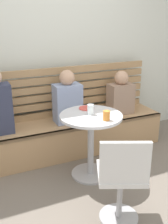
{
  "coord_description": "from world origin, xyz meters",
  "views": [
    {
      "loc": [
        -1.12,
        -1.92,
        1.78
      ],
      "look_at": [
        0.04,
        0.66,
        0.75
      ],
      "focal_mm": 44.3,
      "sensor_mm": 36.0,
      "label": 1
    }
  ],
  "objects_px": {
    "person_child_left": "(121,95)",
    "cafe_table": "(91,134)",
    "cup_water_clear": "(91,109)",
    "booth_bench": "(64,137)",
    "white_chair": "(122,178)",
    "person_child_middle": "(67,99)",
    "plate_small": "(86,108)",
    "cup_tumbler_orange": "(106,116)"
  },
  "relations": [
    {
      "from": "white_chair",
      "to": "plate_small",
      "type": "bearing_deg",
      "value": 82.4
    },
    {
      "from": "booth_bench",
      "to": "person_child_left",
      "type": "height_order",
      "value": "person_child_left"
    },
    {
      "from": "person_child_middle",
      "to": "cup_water_clear",
      "type": "xyz_separation_m",
      "value": [
        0.03,
        -0.61,
        0.06
      ]
    },
    {
      "from": "cup_tumbler_orange",
      "to": "cafe_table",
      "type": "bearing_deg",
      "value": 110.44
    },
    {
      "from": "cafe_table",
      "to": "cup_water_clear",
      "type": "distance_m",
      "value": 0.28
    },
    {
      "from": "person_child_middle",
      "to": "plate_small",
      "type": "bearing_deg",
      "value": -80.73
    },
    {
      "from": "booth_bench",
      "to": "cup_tumbler_orange",
      "type": "height_order",
      "value": "cup_tumbler_orange"
    },
    {
      "from": "booth_bench",
      "to": "cup_water_clear",
      "type": "bearing_deg",
      "value": -81.68
    },
    {
      "from": "person_child_left",
      "to": "cup_tumbler_orange",
      "type": "height_order",
      "value": "person_child_left"
    },
    {
      "from": "cafe_table",
      "to": "plate_small",
      "type": "height_order",
      "value": "plate_small"
    },
    {
      "from": "person_child_left",
      "to": "plate_small",
      "type": "bearing_deg",
      "value": -149.29
    },
    {
      "from": "person_child_middle",
      "to": "plate_small",
      "type": "distance_m",
      "value": 0.43
    },
    {
      "from": "booth_bench",
      "to": "plate_small",
      "type": "xyz_separation_m",
      "value": [
        0.12,
        -0.42,
        0.52
      ]
    },
    {
      "from": "booth_bench",
      "to": "person_child_left",
      "type": "distance_m",
      "value": 0.97
    },
    {
      "from": "cafe_table",
      "to": "cup_tumbler_orange",
      "type": "height_order",
      "value": "cup_tumbler_orange"
    },
    {
      "from": "person_child_left",
      "to": "cup_water_clear",
      "type": "relative_size",
      "value": 5.42
    },
    {
      "from": "person_child_middle",
      "to": "plate_small",
      "type": "relative_size",
      "value": 3.97
    },
    {
      "from": "person_child_middle",
      "to": "cup_tumbler_orange",
      "type": "distance_m",
      "value": 0.84
    },
    {
      "from": "cup_water_clear",
      "to": "booth_bench",
      "type": "bearing_deg",
      "value": 98.32
    },
    {
      "from": "booth_bench",
      "to": "white_chair",
      "type": "xyz_separation_m",
      "value": [
        -0.01,
        -1.43,
        0.24
      ]
    },
    {
      "from": "booth_bench",
      "to": "person_child_left",
      "type": "relative_size",
      "value": 4.53
    },
    {
      "from": "booth_bench",
      "to": "plate_small",
      "type": "bearing_deg",
      "value": -73.51
    },
    {
      "from": "booth_bench",
      "to": "white_chair",
      "type": "relative_size",
      "value": 3.18
    },
    {
      "from": "person_child_left",
      "to": "person_child_middle",
      "type": "distance_m",
      "value": 0.79
    },
    {
      "from": "cafe_table",
      "to": "plate_small",
      "type": "xyz_separation_m",
      "value": [
        0.04,
        0.2,
        0.23
      ]
    },
    {
      "from": "booth_bench",
      "to": "cafe_table",
      "type": "height_order",
      "value": "cafe_table"
    },
    {
      "from": "white_chair",
      "to": "plate_small",
      "type": "xyz_separation_m",
      "value": [
        0.14,
        1.01,
        0.28
      ]
    },
    {
      "from": "plate_small",
      "to": "person_child_left",
      "type": "bearing_deg",
      "value": 30.71
    },
    {
      "from": "cafe_table",
      "to": "person_child_left",
      "type": "bearing_deg",
      "value": 39.79
    },
    {
      "from": "cup_tumbler_orange",
      "to": "plate_small",
      "type": "distance_m",
      "value": 0.41
    },
    {
      "from": "person_child_left",
      "to": "cafe_table",
      "type": "bearing_deg",
      "value": -140.21
    },
    {
      "from": "cafe_table",
      "to": "cup_water_clear",
      "type": "bearing_deg",
      "value": 81.68
    },
    {
      "from": "person_child_left",
      "to": "person_child_middle",
      "type": "bearing_deg",
      "value": -179.41
    },
    {
      "from": "white_chair",
      "to": "person_child_left",
      "type": "relative_size",
      "value": 1.43
    },
    {
      "from": "white_chair",
      "to": "cafe_table",
      "type": "bearing_deg",
      "value": 83.17
    },
    {
      "from": "booth_bench",
      "to": "plate_small",
      "type": "relative_size",
      "value": 15.88
    },
    {
      "from": "white_chair",
      "to": "person_child_left",
      "type": "height_order",
      "value": "person_child_left"
    },
    {
      "from": "booth_bench",
      "to": "person_child_middle",
      "type": "bearing_deg",
      "value": -1.52
    },
    {
      "from": "person_child_middle",
      "to": "white_chair",
      "type": "bearing_deg",
      "value": -92.67
    },
    {
      "from": "cafe_table",
      "to": "white_chair",
      "type": "xyz_separation_m",
      "value": [
        -0.1,
        -0.81,
        -0.05
      ]
    },
    {
      "from": "booth_bench",
      "to": "white_chair",
      "type": "bearing_deg",
      "value": -90.42
    },
    {
      "from": "booth_bench",
      "to": "cup_tumbler_orange",
      "type": "xyz_separation_m",
      "value": [
        0.16,
        -0.83,
        0.57
      ]
    }
  ]
}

